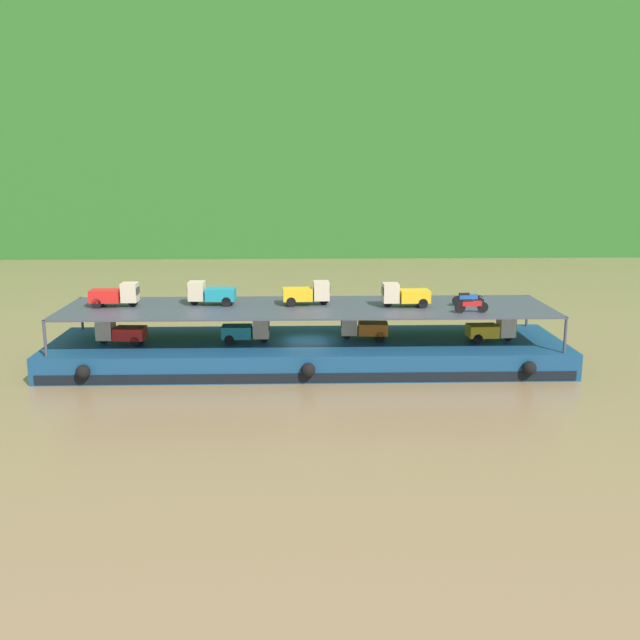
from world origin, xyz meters
name	(u,v)px	position (x,y,z in m)	size (l,w,h in m)	color
ground_plane	(307,365)	(0.00, 0.00, 0.00)	(400.00, 400.00, 0.00)	olive
hillside_far_bank	(301,83)	(0.00, 65.94, 22.85)	(144.41, 36.65, 40.56)	#286023
cargo_barge	(307,353)	(0.00, -0.03, 0.75)	(29.77, 8.22, 1.50)	navy
cargo_rack	(307,308)	(0.00, 0.00, 3.44)	(28.17, 6.81, 2.00)	#383D47
mini_truck_lower_stern	(120,332)	(-10.70, -0.59, 2.19)	(2.80, 1.30, 1.38)	red
mini_truck_lower_aft	(247,331)	(-3.50, -0.39, 2.19)	(2.74, 1.20, 1.38)	teal
mini_truck_lower_mid	(363,327)	(3.31, 0.22, 2.19)	(2.79, 1.28, 1.38)	orange
mini_truck_lower_fore	(492,330)	(10.73, -0.56, 2.19)	(2.78, 1.26, 1.38)	gold
mini_truck_upper_stern	(115,295)	(-11.10, 0.39, 4.19)	(2.75, 1.21, 1.38)	red
mini_truck_upper_mid	(211,293)	(-5.62, 0.73, 4.19)	(2.78, 1.26, 1.38)	teal
mini_truck_upper_fore	(307,293)	(0.01, 0.58, 4.19)	(2.79, 1.29, 1.38)	gold
mini_truck_upper_bow	(405,295)	(5.66, -0.18, 4.19)	(2.77, 1.25, 1.38)	gold
motorcycle_upper_port	(471,305)	(9.10, -2.04, 3.93)	(1.90, 0.55, 0.87)	black
motorcycle_upper_centre	(468,298)	(9.38, 0.00, 3.93)	(1.90, 0.55, 0.87)	black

